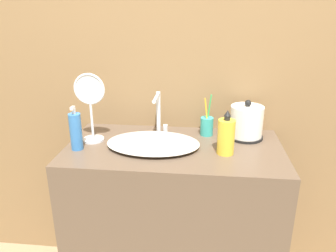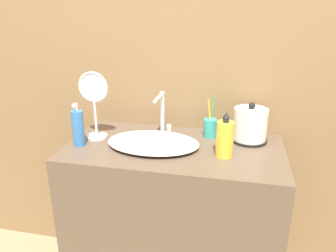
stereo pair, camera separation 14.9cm
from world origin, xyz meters
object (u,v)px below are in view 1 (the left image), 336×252
faucet (159,111)px  electric_kettle (246,123)px  lotion_bottle (76,131)px  shampoo_bottle (226,136)px  vanity_mirror (90,103)px  toothbrush_cup (207,126)px

faucet → electric_kettle: 0.44m
lotion_bottle → shampoo_bottle: (0.67, 0.02, -0.00)m
faucet → electric_kettle: size_ratio=1.10×
electric_kettle → shampoo_bottle: 0.22m
shampoo_bottle → vanity_mirror: vanity_mirror is taller
toothbrush_cup → electric_kettle: bearing=-5.4°
toothbrush_cup → lotion_bottle: (-0.59, -0.24, 0.04)m
toothbrush_cup → vanity_mirror: 0.58m
faucet → shampoo_bottle: 0.39m
shampoo_bottle → electric_kettle: bearing=60.8°
electric_kettle → vanity_mirror: bearing=-171.3°
toothbrush_cup → shampoo_bottle: bearing=-69.2°
faucet → vanity_mirror: (-0.31, -0.13, 0.07)m
toothbrush_cup → shampoo_bottle: (0.08, -0.21, 0.03)m
faucet → vanity_mirror: 0.34m
faucet → electric_kettle: bearing=-1.5°
shampoo_bottle → vanity_mirror: (-0.63, 0.08, 0.11)m
toothbrush_cup → shampoo_bottle: toothbrush_cup is taller
faucet → vanity_mirror: size_ratio=0.65×
faucet → shampoo_bottle: bearing=-32.7°
faucet → lotion_bottle: 0.42m
electric_kettle → toothbrush_cup: (-0.19, 0.02, -0.03)m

